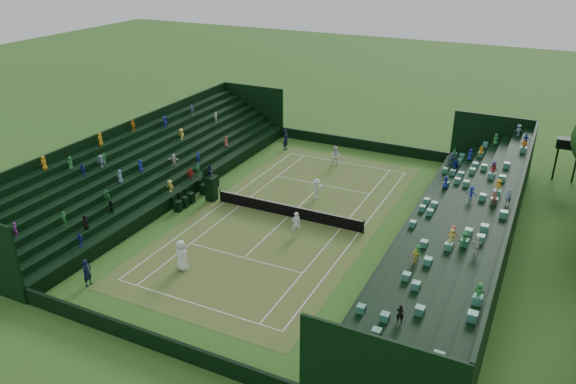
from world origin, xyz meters
name	(u,v)px	position (x,y,z in m)	size (l,w,h in m)	color
ground	(288,217)	(0.00, 0.00, 0.00)	(160.00, 160.00, 0.00)	#3B6A21
court_surface	(288,217)	(0.00, 0.00, 0.01)	(12.97, 26.77, 0.01)	#326B23
perimeter_wall_north	(361,144)	(0.00, 15.88, 0.50)	(17.17, 0.20, 1.00)	black
perimeter_wall_south	(148,339)	(0.00, -15.88, 0.50)	(17.17, 0.20, 1.00)	black
perimeter_wall_east	(402,236)	(8.48, 0.00, 0.50)	(0.20, 31.77, 1.00)	black
perimeter_wall_west	(191,190)	(-8.48, 0.00, 0.50)	(0.20, 31.77, 1.00)	black
north_grandstand	(468,235)	(12.66, 0.00, 1.55)	(6.60, 32.00, 4.90)	black
south_grandstand	(148,169)	(-12.66, 0.00, 1.55)	(6.60, 32.00, 4.90)	black
tennis_net	(288,210)	(0.00, 0.00, 0.53)	(11.67, 0.10, 1.06)	black
scoreboard_tower	(569,146)	(17.75, 16.00, 3.14)	(2.00, 1.00, 3.70)	black
umpire_chair	(211,185)	(-6.60, -0.02, 1.26)	(0.94, 0.94, 2.94)	black
courtside_chairs	(197,193)	(-7.78, -0.24, 0.45)	(0.55, 5.52, 1.19)	black
player_near_west	(182,255)	(-2.71, -9.23, 1.01)	(0.98, 0.64, 2.02)	white
player_near_east	(296,224)	(1.69, -2.22, 0.88)	(0.64, 0.42, 1.77)	silver
player_far_west	(336,156)	(-0.55, 10.82, 0.92)	(0.90, 0.70, 1.84)	white
player_far_east	(317,189)	(0.63, 3.76, 0.84)	(1.08, 0.63, 1.68)	white
line_judge_north	(286,140)	(-6.39, 12.62, 1.02)	(0.74, 0.49, 2.03)	black
line_judge_south	(87,273)	(-6.68, -13.04, 0.86)	(0.63, 0.41, 1.72)	black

